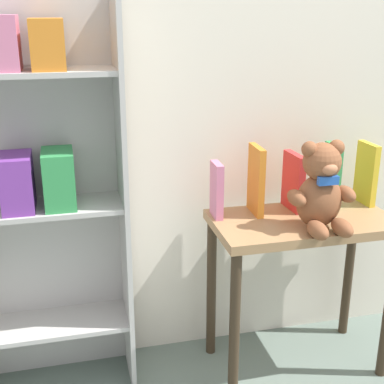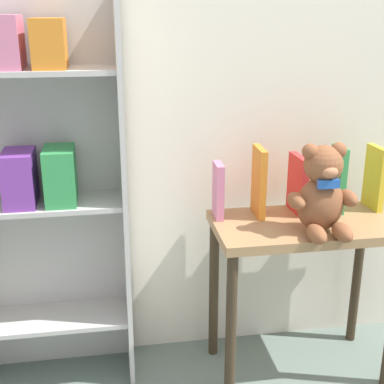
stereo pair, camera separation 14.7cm
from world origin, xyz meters
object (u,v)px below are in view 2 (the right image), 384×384
Objects in this scene: book_standing_green at (338,179)px; book_standing_yellow at (375,178)px; teddy_bear at (322,193)px; book_standing_pink at (218,191)px; bookshelf_side at (42,179)px; book_standing_orange at (259,182)px; book_standing_red at (298,184)px; display_table at (303,249)px.

book_standing_yellow is (0.16, 0.01, -0.00)m from book_standing_green.
teddy_bear is 0.39m from book_standing_pink.
teddy_bear is at bearing -13.87° from bookshelf_side.
book_standing_pink is 0.16m from book_standing_orange.
book_standing_pink is at bearing -3.93° from bookshelf_side.
bookshelf_side is at bearing 178.20° from book_standing_green.
book_standing_orange is at bearing 2.13° from book_standing_pink.
book_standing_yellow is at bearing 1.60° from book_standing_pink.
book_standing_red is 0.16m from book_standing_green.
bookshelf_side is 6.52× the size of book_standing_red.
book_standing_yellow reaches higher than display_table.
display_table is 3.04× the size of book_standing_red.
book_standing_yellow is at bearing 1.84° from book_standing_orange.
book_standing_orange reaches higher than book_standing_green.
book_standing_green is (0.15, 0.19, -0.02)m from teddy_bear.
bookshelf_side is 0.97m from book_standing_red.
display_table is 2.59× the size of book_standing_orange.
teddy_bear is 0.21m from book_standing_red.
bookshelf_side is at bearing 175.36° from book_standing_red.
book_standing_orange is 1.06× the size of book_standing_yellow.
bookshelf_side is 5.90× the size of book_standing_yellow.
book_standing_yellow is at bearing 3.54° from book_standing_green.
book_standing_yellow is (0.48, 0.00, -0.01)m from book_standing_orange.
book_standing_orange reaches higher than display_table.
book_standing_pink reaches higher than display_table.
teddy_bear is at bearing -88.48° from book_standing_red.
teddy_bear is at bearing -81.65° from display_table.
book_standing_green is (0.48, -0.00, 0.02)m from book_standing_pink.
bookshelf_side is 1.02m from teddy_bear.
book_standing_red is 0.32m from book_standing_yellow.
bookshelf_side is 0.66m from book_standing_pink.
book_standing_pink is at bearing 178.98° from book_standing_red.
teddy_bear is at bearing -148.89° from book_standing_yellow.
book_standing_orange is at bearing 130.89° from teddy_bear.
book_standing_orange is 0.16m from book_standing_red.
teddy_bear is 1.25× the size of book_standing_green.
book_standing_orange is 0.48m from book_standing_yellow.
display_table is at bearing -30.96° from book_standing_orange.
book_standing_yellow is at bearing 33.55° from teddy_bear.
book_standing_red is (0.32, 0.01, 0.01)m from book_standing_pink.
book_standing_green reaches higher than book_standing_red.
book_standing_pink is at bearing 177.86° from book_standing_yellow.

